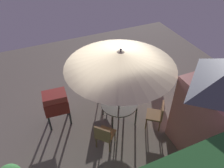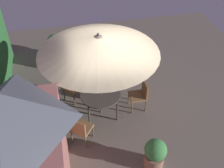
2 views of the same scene
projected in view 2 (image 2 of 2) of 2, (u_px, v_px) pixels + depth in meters
ground_plane at (116, 108)px, 7.79m from camera, size 11.00×11.00×0.00m
garden_shed at (19, 150)px, 4.88m from camera, size 2.09×1.76×2.89m
patio_table at (100, 96)px, 7.23m from camera, size 1.11×1.11×0.72m
patio_umbrella at (98, 44)px, 6.18m from camera, size 2.96×2.96×2.59m
bbq_grill at (110, 53)px, 8.53m from camera, size 0.74×0.56×1.20m
chair_near_shed at (140, 94)px, 7.49m from camera, size 0.47×0.47×0.90m
chair_far_side at (70, 85)px, 7.79m from camera, size 0.65×0.65×0.90m
chair_toward_hedge at (80, 129)px, 6.51m from camera, size 0.65×0.65×0.90m
potted_plant_by_shed at (56, 44)px, 9.56m from camera, size 0.58×0.58×0.91m
potted_plant_by_grill at (155, 154)px, 6.03m from camera, size 0.52×0.52×0.85m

